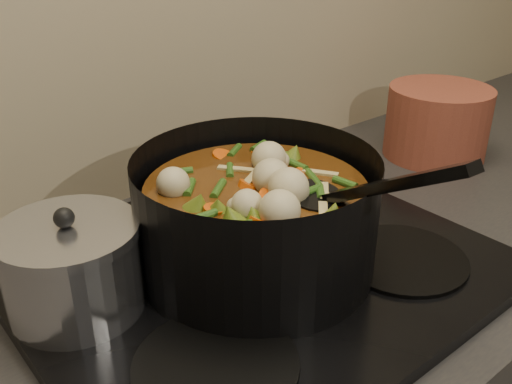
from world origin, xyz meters
TOP-DOWN VIEW (x-y plane):
  - stovetop at (0.00, 1.93)m, footprint 0.62×0.54m
  - stockpot at (-0.00, 1.92)m, footprint 0.39×0.47m
  - saucepan at (-0.23, 1.99)m, footprint 0.17×0.17m
  - terracotta_crock at (0.56, 2.02)m, footprint 0.25×0.25m

SIDE VIEW (x-z plane):
  - stovetop at x=0.00m, z-range 0.91..0.93m
  - terracotta_crock at x=0.56m, z-range 0.91..1.05m
  - saucepan at x=-0.23m, z-range 0.92..1.06m
  - stockpot at x=0.00m, z-range 0.89..1.12m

